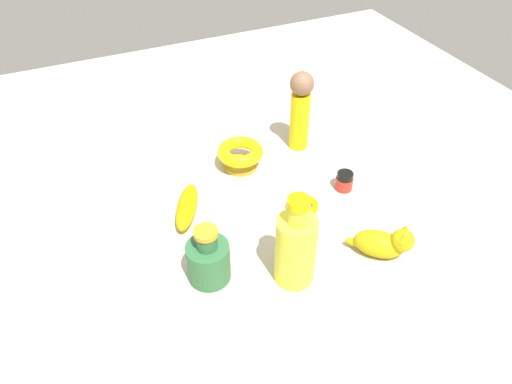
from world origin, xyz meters
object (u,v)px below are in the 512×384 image
bottle_tall (297,247)px  person_figure_adult (300,108)px  cat_figurine (384,243)px  bangle (302,205)px  bottle_short (208,259)px  banana (187,207)px  nail_polish_jar (344,181)px  bowl (240,154)px

bottle_tall → person_figure_adult: size_ratio=0.95×
cat_figurine → bangle: bearing=22.6°
bangle → person_figure_adult: size_ratio=0.35×
bottle_short → person_figure_adult: size_ratio=0.59×
bottle_tall → cat_figurine: bottle_tall is taller
banana → nail_polish_jar: size_ratio=3.28×
banana → nail_polish_jar: 0.39m
bottle_tall → bottle_short: 0.18m
bottle_short → bottle_tall: bearing=-114.1°
bowl → person_figure_adult: 0.20m
bangle → bowl: bearing=19.1°
banana → person_figure_adult: bearing=138.1°
cat_figurine → person_figure_adult: bearing=-3.4°
bottle_tall → person_figure_adult: bearing=-28.7°
cat_figurine → bottle_short: (0.09, 0.35, 0.01)m
person_figure_adult → bangle: bearing=154.5°
bangle → bottle_short: 0.29m
bottle_tall → bottle_short: size_ratio=1.60×
banana → person_figure_adult: person_figure_adult is taller
person_figure_adult → bottle_short: bearing=131.4°
bottle_tall → bowl: size_ratio=1.78×
banana → bottle_short: 0.20m
banana → cat_figurine: bearing=76.4°
bottle_tall → nail_polish_jar: bearing=-50.4°
cat_figurine → bottle_short: bearing=75.0°
bowl → person_figure_adult: (0.02, -0.18, 0.08)m
bangle → cat_figurine: size_ratio=0.66×
nail_polish_jar → bottle_short: bearing=107.8°
banana → bottle_tall: bearing=55.0°
bottle_short → nail_polish_jar: (0.13, -0.40, -0.03)m
bottle_short → nail_polish_jar: bearing=-72.2°
bowl → person_figure_adult: person_figure_adult is taller
bottle_tall → bowl: (0.38, -0.04, -0.04)m
banana → bangle: (-0.09, -0.25, -0.02)m
nail_polish_jar → banana: bearing=79.7°
cat_figurine → bottle_short: size_ratio=0.88×
bangle → bottle_short: bottle_short is taller
bottle_short → person_figure_adult: (0.33, -0.38, 0.07)m
bottle_short → bangle: bearing=-68.6°
banana → nail_polish_jar: nail_polish_jar is taller
bottle_tall → nail_polish_jar: size_ratio=4.40×
cat_figurine → bowl: cat_figurine is taller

